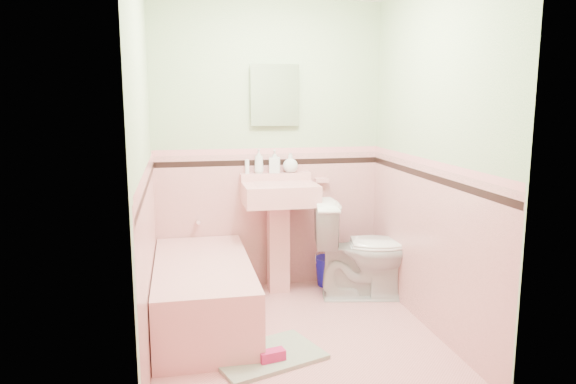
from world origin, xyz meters
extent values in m
plane|color=pink|center=(0.00, 0.00, 0.00)|extent=(2.20, 2.20, 0.00)
plane|color=beige|center=(0.00, 1.10, 1.25)|extent=(2.50, 0.00, 2.50)
plane|color=beige|center=(0.00, -1.10, 1.25)|extent=(2.50, 0.00, 2.50)
plane|color=beige|center=(-1.00, 0.00, 1.25)|extent=(0.00, 2.50, 2.50)
plane|color=beige|center=(1.00, 0.00, 1.25)|extent=(0.00, 2.50, 2.50)
plane|color=pink|center=(0.00, 1.09, 0.60)|extent=(2.00, 0.00, 2.00)
plane|color=pink|center=(0.00, -1.09, 0.60)|extent=(2.00, 0.00, 2.00)
plane|color=pink|center=(-0.99, 0.00, 0.60)|extent=(0.00, 2.20, 2.20)
plane|color=pink|center=(0.99, 0.00, 0.60)|extent=(0.00, 2.20, 2.20)
plane|color=black|center=(0.00, 1.08, 1.12)|extent=(2.00, 0.00, 2.00)
plane|color=black|center=(0.00, -1.08, 1.12)|extent=(2.00, 0.00, 2.00)
plane|color=black|center=(-0.98, 0.00, 1.12)|extent=(0.00, 2.20, 2.20)
plane|color=black|center=(0.98, 0.00, 1.12)|extent=(0.00, 2.20, 2.20)
plane|color=pink|center=(0.00, 1.08, 1.22)|extent=(2.00, 0.00, 2.00)
plane|color=pink|center=(0.00, -1.08, 1.22)|extent=(2.00, 0.00, 2.00)
plane|color=pink|center=(-0.98, 0.00, 1.22)|extent=(0.00, 2.20, 2.20)
plane|color=pink|center=(0.98, 0.00, 1.22)|extent=(0.00, 2.20, 2.20)
cube|color=pink|center=(-0.63, 0.33, 0.23)|extent=(0.70, 1.50, 0.45)
cylinder|color=silver|center=(-0.63, 1.05, 0.63)|extent=(0.04, 0.12, 0.04)
cylinder|color=silver|center=(0.05, 1.00, 0.95)|extent=(0.02, 0.02, 0.10)
cube|color=white|center=(0.05, 1.07, 1.70)|extent=(0.36, 0.04, 0.45)
cube|color=pink|center=(0.47, 1.06, 0.95)|extent=(0.12, 0.07, 0.04)
imported|color=#B2B2B2|center=(-0.10, 1.04, 1.14)|extent=(0.10, 0.10, 0.21)
imported|color=#B2B2B2|center=(0.04, 1.04, 1.13)|extent=(0.11, 0.11, 0.20)
imported|color=#B2B2B2|center=(0.18, 1.04, 1.12)|extent=(0.16, 0.16, 0.17)
cylinder|color=white|center=(-0.20, 1.04, 1.09)|extent=(0.04, 0.04, 0.12)
imported|color=white|center=(0.73, 0.63, 0.42)|extent=(0.89, 0.61, 0.83)
cube|color=gray|center=(-0.25, -0.30, 0.01)|extent=(0.81, 0.67, 0.03)
cube|color=#BF1E59|center=(-0.24, -0.39, 0.06)|extent=(0.18, 0.11, 0.07)
camera|label=1|loc=(-0.78, -3.56, 1.68)|focal=33.68mm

